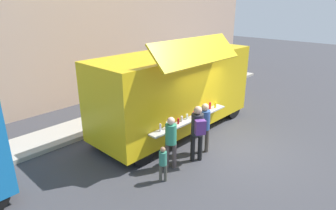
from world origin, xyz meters
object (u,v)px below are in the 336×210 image
Objects in this scene: customer_front_ordering at (204,124)px; child_near_queue at (163,161)px; food_truck_main at (175,89)px; customer_mid_with_backpack at (198,129)px; trash_bin at (189,86)px; customer_rear_waiting at (171,138)px.

child_near_queue is (-2.05, -0.16, -0.38)m from customer_front_ordering.
food_truck_main is 2.49m from customer_mid_with_backpack.
child_near_queue is (-1.46, 0.03, -0.48)m from customer_mid_with_backpack.
customer_rear_waiting reaches higher than trash_bin.
customer_mid_with_backpack is 1.72× the size of child_near_queue.
customer_rear_waiting is at bearing -140.61° from food_truck_main.
customer_front_ordering is (-4.45, -4.19, 0.53)m from trash_bin.
food_truck_main is 3.64× the size of customer_mid_with_backpack.
food_truck_main is 3.57m from child_near_queue.
child_near_queue is (-0.66, -0.31, -0.34)m from customer_rear_waiting.
customer_mid_with_backpack is at bearing -139.02° from trash_bin.
customer_rear_waiting is at bearing -145.38° from trash_bin.
child_near_queue is (-6.50, -4.34, 0.15)m from trash_bin.
child_near_queue is at bearing -146.25° from trash_bin.
customer_rear_waiting is at bearing 117.97° from customer_front_ordering.
trash_bin is 7.12m from customer_rear_waiting.
customer_front_ordering is 1.05× the size of customer_rear_waiting.
food_truck_main is at bearing -148.10° from trash_bin.
trash_bin is 7.82m from child_near_queue.
food_truck_main is 2.80m from customer_rear_waiting.
customer_front_ordering is at bearing -37.07° from customer_mid_with_backpack.
trash_bin is at bearing -14.08° from customer_mid_with_backpack.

